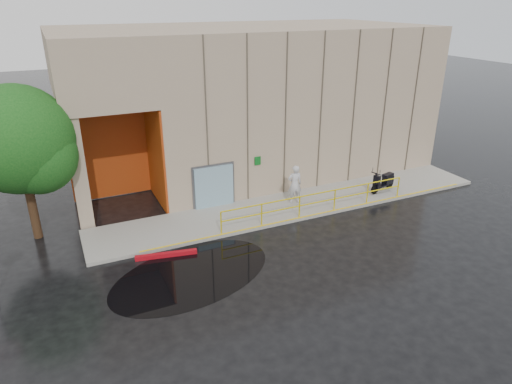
# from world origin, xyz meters

# --- Properties ---
(ground) EXTENTS (120.00, 120.00, 0.00)m
(ground) POSITION_xyz_m (0.00, 0.00, 0.00)
(ground) COLOR black
(ground) RESTS_ON ground
(sidewalk) EXTENTS (20.00, 3.00, 0.15)m
(sidewalk) POSITION_xyz_m (4.00, 4.50, 0.07)
(sidewalk) COLOR gray
(sidewalk) RESTS_ON ground
(building) EXTENTS (20.00, 10.17, 8.00)m
(building) POSITION_xyz_m (5.10, 10.98, 4.21)
(building) COLOR tan
(building) RESTS_ON ground
(guardrail) EXTENTS (9.56, 0.06, 1.03)m
(guardrail) POSITION_xyz_m (4.25, 3.15, 0.68)
(guardrail) COLOR yellow
(guardrail) RESTS_ON sidewalk
(person) EXTENTS (0.77, 0.57, 1.92)m
(person) POSITION_xyz_m (3.88, 4.65, 1.11)
(person) COLOR silver
(person) RESTS_ON sidewalk
(scooter) EXTENTS (1.81, 0.98, 1.37)m
(scooter) POSITION_xyz_m (8.77, 4.03, 0.94)
(scooter) COLOR black
(scooter) RESTS_ON sidewalk
(red_curb) EXTENTS (2.39, 0.63, 0.18)m
(red_curb) POSITION_xyz_m (-3.06, 2.50, 0.09)
(red_curb) COLOR #A00912
(red_curb) RESTS_ON ground
(puddle) EXTENTS (7.22, 5.54, 0.01)m
(puddle) POSITION_xyz_m (-2.52, 0.91, 0.00)
(puddle) COLOR black
(puddle) RESTS_ON ground
(tree_near) EXTENTS (4.29, 4.29, 6.46)m
(tree_near) POSITION_xyz_m (-7.45, 6.27, 4.14)
(tree_near) COLOR #301E10
(tree_near) RESTS_ON ground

